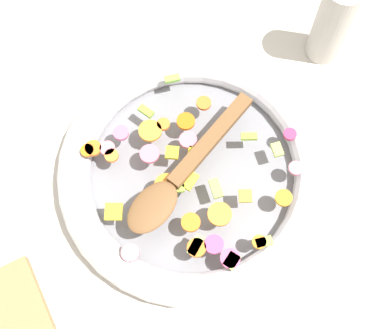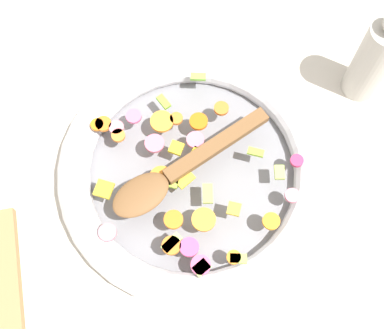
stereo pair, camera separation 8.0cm
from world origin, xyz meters
The scene contains 5 objects.
ground_plane centered at (0.00, 0.00, 0.00)m, with size 4.00×4.00×0.00m, color beige.
skillet centered at (0.00, 0.00, 0.02)m, with size 0.41×0.41×0.05m.
chopped_vegetables centered at (0.02, -0.02, 0.05)m, with size 0.32×0.32×0.01m.
wooden_spoon centered at (0.01, -0.03, 0.06)m, with size 0.15×0.26×0.01m.
pepper_mill centered at (-0.10, 0.31, 0.09)m, with size 0.06×0.06×0.20m.
Camera 2 is at (0.28, -0.05, 0.80)m, focal length 50.00 mm.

